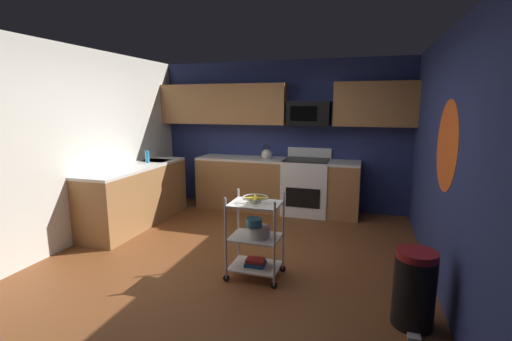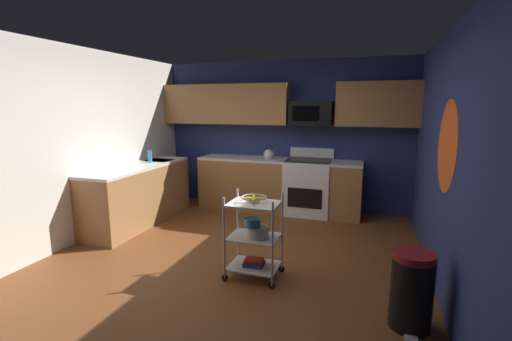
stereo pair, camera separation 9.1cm
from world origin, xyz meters
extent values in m
cube|color=brown|center=(0.00, 0.00, -0.02)|extent=(4.40, 4.80, 0.04)
cube|color=navy|center=(0.00, 2.43, 1.30)|extent=(4.52, 0.06, 2.60)
cube|color=silver|center=(-2.23, 0.00, 1.30)|extent=(0.06, 4.80, 2.60)
cube|color=navy|center=(2.23, 0.00, 1.30)|extent=(0.06, 4.80, 2.60)
cylinder|color=#E5591E|center=(2.20, 0.03, 1.45)|extent=(0.00, 0.90, 0.90)
cube|color=#9E6B3D|center=(0.00, 2.10, 0.44)|extent=(2.81, 0.60, 0.88)
cube|color=silver|center=(0.00, 2.10, 0.90)|extent=(2.81, 0.60, 0.04)
cube|color=#9E6B3D|center=(-1.90, 0.78, 0.44)|extent=(0.60, 2.03, 0.88)
cube|color=silver|center=(-1.90, 0.78, 0.90)|extent=(0.60, 2.03, 0.04)
cube|color=#B7BABC|center=(-1.90, 1.35, 0.84)|extent=(0.44, 0.36, 0.16)
cube|color=white|center=(0.53, 2.10, 0.46)|extent=(0.76, 0.64, 0.92)
cube|color=black|center=(0.53, 1.78, 0.35)|extent=(0.56, 0.01, 0.32)
cube|color=white|center=(0.53, 2.39, 1.01)|extent=(0.76, 0.06, 0.18)
cube|color=black|center=(0.53, 2.10, 0.93)|extent=(0.72, 0.60, 0.02)
cube|color=#9E6B3D|center=(-1.04, 2.23, 1.85)|extent=(2.33, 0.33, 0.70)
cube|color=#9E6B3D|center=(1.56, 2.23, 1.85)|extent=(1.27, 0.33, 0.70)
cube|color=black|center=(0.53, 2.21, 1.70)|extent=(0.70, 0.38, 0.40)
cube|color=black|center=(0.47, 2.02, 1.70)|extent=(0.44, 0.01, 0.24)
cylinder|color=silver|center=(0.12, -0.54, 0.47)|extent=(0.02, 0.02, 0.88)
cylinder|color=black|center=(0.12, -0.54, 0.04)|extent=(0.07, 0.02, 0.07)
cylinder|color=silver|center=(0.64, -0.54, 0.47)|extent=(0.02, 0.02, 0.88)
cylinder|color=black|center=(0.64, -0.54, 0.04)|extent=(0.07, 0.02, 0.07)
cylinder|color=silver|center=(0.12, -0.15, 0.47)|extent=(0.02, 0.02, 0.88)
cylinder|color=black|center=(0.12, -0.15, 0.04)|extent=(0.07, 0.02, 0.07)
cylinder|color=silver|center=(0.64, -0.15, 0.47)|extent=(0.02, 0.02, 0.88)
cylinder|color=black|center=(0.64, -0.15, 0.04)|extent=(0.07, 0.02, 0.07)
cube|color=silver|center=(0.38, -0.34, 0.12)|extent=(0.52, 0.40, 0.02)
cube|color=silver|center=(0.38, -0.34, 0.45)|extent=(0.52, 0.40, 0.02)
cube|color=silver|center=(0.38, -0.34, 0.82)|extent=(0.52, 0.40, 0.02)
torus|color=silver|center=(0.38, -0.34, 0.89)|extent=(0.27, 0.27, 0.01)
cylinder|color=silver|center=(0.38, -0.34, 0.84)|extent=(0.12, 0.12, 0.02)
ellipsoid|color=yellow|center=(0.42, -0.33, 0.87)|extent=(0.17, 0.09, 0.04)
ellipsoid|color=yellow|center=(0.36, -0.29, 0.87)|extent=(0.09, 0.17, 0.04)
ellipsoid|color=yellow|center=(0.33, -0.36, 0.87)|extent=(0.17, 0.09, 0.04)
ellipsoid|color=yellow|center=(0.39, -0.39, 0.87)|extent=(0.09, 0.17, 0.04)
cylinder|color=silver|center=(0.42, -0.34, 0.51)|extent=(0.24, 0.24, 0.11)
torus|color=silver|center=(0.42, -0.34, 0.57)|extent=(0.25, 0.25, 0.01)
cylinder|color=#338CBF|center=(0.36, -0.34, 0.61)|extent=(0.17, 0.17, 0.08)
torus|color=#338CBF|center=(0.36, -0.34, 0.65)|extent=(0.18, 0.18, 0.01)
cube|color=#1E4C8C|center=(0.38, -0.34, 0.15)|extent=(0.22, 0.19, 0.04)
cube|color=#B22626|center=(0.38, -0.34, 0.18)|extent=(0.21, 0.15, 0.04)
sphere|color=beige|center=(-0.18, 2.10, 0.99)|extent=(0.18, 0.18, 0.18)
sphere|color=black|center=(-0.18, 2.10, 1.08)|extent=(0.03, 0.03, 0.03)
cone|color=beige|center=(-0.09, 2.10, 1.01)|extent=(0.09, 0.04, 0.06)
torus|color=black|center=(-0.18, 2.10, 1.10)|extent=(0.12, 0.01, 0.12)
cylinder|color=#2D8CBF|center=(-1.88, 1.09, 1.02)|extent=(0.06, 0.06, 0.20)
cylinder|color=black|center=(1.90, -0.76, 0.30)|extent=(0.34, 0.34, 0.60)
cylinder|color=maroon|center=(1.90, -0.76, 0.63)|extent=(0.33, 0.33, 0.06)
cube|color=#B2B2B7|center=(1.90, -0.97, 0.01)|extent=(0.10, 0.08, 0.03)
camera|label=1|loc=(1.43, -3.75, 1.84)|focal=24.73mm
camera|label=2|loc=(1.52, -3.72, 1.84)|focal=24.73mm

